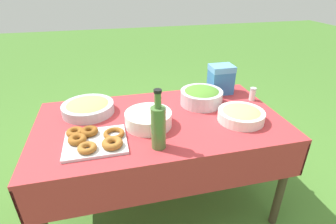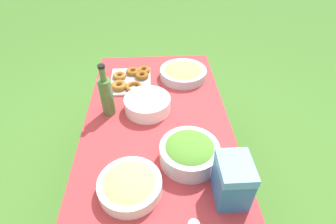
# 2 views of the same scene
# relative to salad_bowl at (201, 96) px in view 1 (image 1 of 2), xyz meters

# --- Properties ---
(ground_plane) EXTENTS (14.00, 14.00, 0.00)m
(ground_plane) POSITION_rel_salad_bowl_xyz_m (-0.31, -0.15, -0.74)
(ground_plane) COLOR #477A2D
(picnic_table) EXTENTS (1.48, 0.82, 0.68)m
(picnic_table) POSITION_rel_salad_bowl_xyz_m (-0.31, -0.15, -0.15)
(picnic_table) COLOR #B73338
(picnic_table) RESTS_ON ground_plane
(salad_bowl) EXTENTS (0.28, 0.28, 0.12)m
(salad_bowl) POSITION_rel_salad_bowl_xyz_m (0.00, 0.00, 0.00)
(salad_bowl) COLOR silver
(salad_bowl) RESTS_ON picnic_table
(pasta_bowl) EXTENTS (0.28, 0.28, 0.08)m
(pasta_bowl) POSITION_rel_salad_bowl_xyz_m (0.15, -0.27, -0.02)
(pasta_bowl) COLOR white
(pasta_bowl) RESTS_ON picnic_table
(donut_platter) EXTENTS (0.33, 0.28, 0.05)m
(donut_platter) POSITION_rel_salad_bowl_xyz_m (-0.70, -0.31, -0.04)
(donut_platter) COLOR silver
(donut_platter) RESTS_ON picnic_table
(plate_stack) EXTENTS (0.27, 0.27, 0.08)m
(plate_stack) POSITION_rel_salad_bowl_xyz_m (-0.40, -0.20, -0.02)
(plate_stack) COLOR white
(plate_stack) RESTS_ON picnic_table
(olive_oil_bottle) EXTENTS (0.07, 0.07, 0.32)m
(olive_oil_bottle) POSITION_rel_salad_bowl_xyz_m (-0.38, -0.42, 0.07)
(olive_oil_bottle) COLOR #4C7238
(olive_oil_bottle) RESTS_ON picnic_table
(bread_bowl) EXTENTS (0.32, 0.32, 0.08)m
(bread_bowl) POSITION_rel_salad_bowl_xyz_m (-0.74, 0.05, -0.02)
(bread_bowl) COLOR #B2B7BC
(bread_bowl) RESTS_ON picnic_table
(cooler_box) EXTENTS (0.17, 0.13, 0.21)m
(cooler_box) POSITION_rel_salad_bowl_xyz_m (0.20, 0.15, 0.05)
(cooler_box) COLOR #3372B7
(cooler_box) RESTS_ON picnic_table
(salt_shaker) EXTENTS (0.04, 0.04, 0.09)m
(salt_shaker) POSITION_rel_salad_bowl_xyz_m (0.37, -0.03, -0.01)
(salt_shaker) COLOR white
(salt_shaker) RESTS_ON picnic_table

